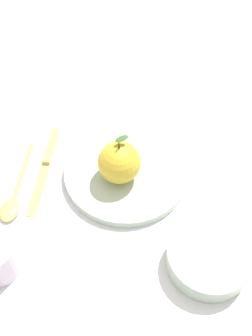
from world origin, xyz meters
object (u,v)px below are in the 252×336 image
(dinner_plate, at_px, (126,171))
(side_bowl, at_px, (209,257))
(apple, at_px, (120,161))
(spoon, at_px, (13,200))
(knife, at_px, (47,162))

(dinner_plate, xyz_separation_m, side_bowl, (-0.12, -0.18, 0.01))
(apple, bearing_deg, spoon, 124.45)
(dinner_plate, relative_size, side_bowl, 1.71)
(knife, bearing_deg, spoon, 170.19)
(side_bowl, bearing_deg, apple, 59.80)
(spoon, bearing_deg, side_bowl, -89.74)
(knife, bearing_deg, apple, -85.33)
(apple, relative_size, knife, 0.45)
(apple, bearing_deg, dinner_plate, -23.09)
(apple, bearing_deg, side_bowl, -120.20)
(apple, distance_m, spoon, 0.20)
(dinner_plate, xyz_separation_m, apple, (-0.01, 0.01, 0.05))
(dinner_plate, relative_size, knife, 1.14)
(side_bowl, relative_size, spoon, 0.74)
(dinner_plate, relative_size, spoon, 1.26)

